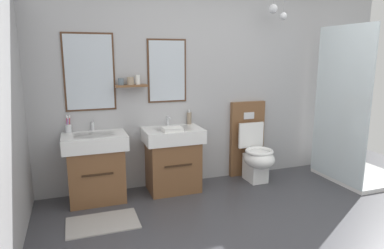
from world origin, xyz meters
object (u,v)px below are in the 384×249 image
object	(u,v)px
vanity_sink_left	(96,166)
toothbrush_cup	(68,128)
soap_dispenser	(189,118)
shower_tray	(354,149)
toilet	(253,151)
folded_hand_towel	(172,129)
vanity_sink_right	(173,158)

from	to	relation	value
vanity_sink_left	toothbrush_cup	world-z (taller)	toothbrush_cup
soap_dispenser	shower_tray	bearing A→B (deg)	-17.80
toilet	shower_tray	distance (m)	1.29
folded_hand_towel	toothbrush_cup	bearing A→B (deg)	164.38
toothbrush_cup	vanity_sink_right	bearing A→B (deg)	-8.20
vanity_sink_left	soap_dispenser	world-z (taller)	soap_dispenser
vanity_sink_right	toilet	size ratio (longest dim) A/B	0.76
vanity_sink_left	folded_hand_towel	xyz separation A→B (m)	(0.84, -0.14, 0.38)
soap_dispenser	folded_hand_towel	distance (m)	0.45
soap_dispenser	shower_tray	world-z (taller)	shower_tray
vanity_sink_right	toothbrush_cup	size ratio (longest dim) A/B	3.86
shower_tray	folded_hand_towel	bearing A→B (deg)	171.97
vanity_sink_left	folded_hand_towel	distance (m)	0.94
vanity_sink_right	toothbrush_cup	distance (m)	1.23
shower_tray	vanity_sink_left	bearing A→B (deg)	171.53
folded_hand_towel	shower_tray	distance (m)	2.38
folded_hand_towel	vanity_sink_left	bearing A→B (deg)	170.33
toothbrush_cup	soap_dispenser	distance (m)	1.41
toilet	shower_tray	size ratio (longest dim) A/B	0.51
vanity_sink_right	shower_tray	world-z (taller)	shower_tray
vanity_sink_left	folded_hand_towel	size ratio (longest dim) A/B	3.44
folded_hand_towel	vanity_sink_right	bearing A→B (deg)	74.47
vanity_sink_right	vanity_sink_left	bearing A→B (deg)	180.00
vanity_sink_left	vanity_sink_right	xyz separation A→B (m)	(0.88, 0.00, 0.00)
vanity_sink_left	soap_dispenser	xyz separation A→B (m)	(1.15, 0.18, 0.43)
vanity_sink_right	folded_hand_towel	distance (m)	0.41
toilet	folded_hand_towel	xyz separation A→B (m)	(-1.13, -0.15, 0.40)
vanity_sink_left	toothbrush_cup	distance (m)	0.52
shower_tray	vanity_sink_right	bearing A→B (deg)	168.33
toothbrush_cup	shower_tray	distance (m)	3.51
vanity_sink_left	toilet	size ratio (longest dim) A/B	0.76
toilet	soap_dispenser	world-z (taller)	toilet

